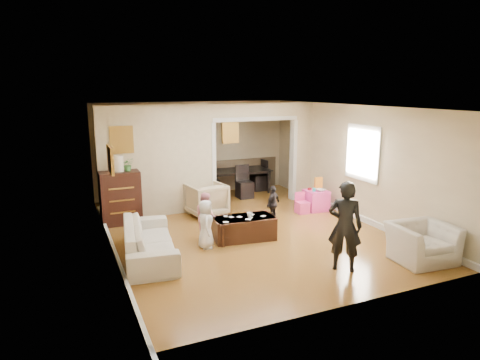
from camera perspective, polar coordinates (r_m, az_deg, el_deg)
name	(u,v)px	position (r m, az deg, el deg)	size (l,w,h in m)	color
floor	(244,230)	(9.05, 0.51, -6.76)	(7.00, 7.00, 0.00)	#A16F29
partition_left	(159,161)	(9.98, -10.97, 2.54)	(2.75, 0.18, 2.60)	beige
partition_right	(301,151)	(11.42, 8.25, 3.87)	(0.55, 0.18, 2.60)	beige
partition_header	(255,110)	(10.66, 2.04, 9.46)	(2.22, 0.18, 0.35)	beige
window_pane	(363,153)	(9.77, 16.35, 3.54)	(0.03, 0.95, 1.10)	white
framed_art_partition	(122,140)	(9.66, -15.77, 5.28)	(0.45, 0.03, 0.55)	brown
framed_art_sofa_wall	(110,159)	(7.35, -17.20, 2.68)	(0.03, 0.55, 0.40)	brown
framed_art_alcove	(230,133)	(12.21, -1.31, 6.43)	(0.45, 0.03, 0.55)	brown
sofa	(149,240)	(7.72, -12.23, -8.01)	(2.15, 0.84, 0.63)	beige
armchair_back	(206,199)	(9.99, -4.59, -2.64)	(0.82, 0.85, 0.77)	tan
armchair_front	(422,243)	(8.04, 23.44, -7.83)	(1.01, 0.89, 0.66)	beige
dresser	(121,198)	(9.67, -15.90, -2.33)	(0.86, 0.48, 1.18)	black
table_lamp	(118,164)	(9.51, -16.18, 2.16)	(0.22, 0.22, 0.36)	beige
potted_plant	(128,165)	(9.54, -14.97, 2.05)	(0.26, 0.22, 0.29)	#3B7534
coffee_table	(244,228)	(8.46, 0.53, -6.53)	(1.21, 0.60, 0.45)	#381D11
coffee_cup	(250,215)	(8.37, 1.30, -4.76)	(0.11, 0.11, 0.10)	silver
play_table	(316,200)	(10.58, 10.27, -2.71)	(0.52, 0.52, 0.50)	#FF43AD
cereal_box	(318,183)	(10.63, 10.59, -0.44)	(0.20, 0.07, 0.30)	yellow
cyan_cup	(314,190)	(10.41, 10.02, -1.30)	(0.08, 0.08, 0.08)	#27C7BC
toy_block	(310,189)	(10.54, 9.42, -1.19)	(0.08, 0.06, 0.05)	#B4161F
play_bowl	(321,190)	(10.44, 10.92, -1.37)	(0.22, 0.22, 0.06)	silver
dining_table	(235,181)	(12.11, -0.63, -0.13)	(1.94, 1.08, 0.68)	black
adult_person	(345,226)	(7.12, 14.05, -6.08)	(0.55, 0.36, 1.52)	black
child_kneel_a	(206,224)	(7.96, -4.66, -5.99)	(0.45, 0.30, 0.93)	silver
child_kneel_b	(206,216)	(8.40, -4.69, -4.88)	(0.47, 0.36, 0.96)	pink
child_toddler	(273,204)	(9.48, 4.50, -3.24)	(0.49, 0.20, 0.84)	black
craft_papers	(242,218)	(8.35, 0.25, -5.13)	(0.95, 0.48, 0.00)	white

